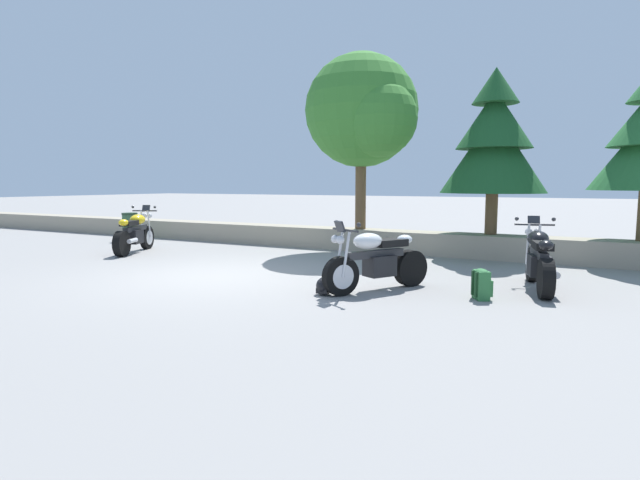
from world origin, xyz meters
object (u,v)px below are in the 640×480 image
(rider_backpack, at_px, (482,284))
(motorcycle_yellow_near_left, at_px, (135,233))
(leafy_tree_far_left, at_px, (365,113))
(motorcycle_black_far_right, at_px, (539,260))
(motorcycle_white_centre, at_px, (376,261))
(rider_helmet, at_px, (324,286))
(trash_bin, at_px, (130,227))
(pine_tree_mid_left, at_px, (494,141))

(rider_backpack, bearing_deg, motorcycle_yellow_near_left, 171.52)
(rider_backpack, height_order, leafy_tree_far_left, leafy_tree_far_left)
(motorcycle_black_far_right, distance_m, rider_backpack, 1.40)
(motorcycle_white_centre, relative_size, rider_backpack, 3.96)
(motorcycle_yellow_near_left, relative_size, rider_helmet, 6.99)
(trash_bin, bearing_deg, motorcycle_white_centre, -19.33)
(trash_bin, bearing_deg, rider_backpack, -15.79)
(motorcycle_yellow_near_left, bearing_deg, rider_backpack, -8.48)
(motorcycle_yellow_near_left, xyz_separation_m, pine_tree_mid_left, (8.12, 3.35, 2.25))
(motorcycle_yellow_near_left, relative_size, leafy_tree_far_left, 0.43)
(motorcycle_white_centre, bearing_deg, rider_helmet, -132.58)
(leafy_tree_far_left, bearing_deg, pine_tree_mid_left, 4.74)
(motorcycle_white_centre, bearing_deg, trash_bin, 160.67)
(motorcycle_black_far_right, distance_m, leafy_tree_far_left, 6.31)
(motorcycle_black_far_right, relative_size, pine_tree_mid_left, 0.53)
(rider_backpack, bearing_deg, motorcycle_black_far_right, 60.11)
(motorcycle_black_far_right, bearing_deg, motorcycle_yellow_near_left, 179.33)
(motorcycle_white_centre, bearing_deg, motorcycle_yellow_near_left, 168.30)
(rider_backpack, relative_size, rider_helmet, 1.68)
(motorcycle_yellow_near_left, relative_size, trash_bin, 2.27)
(motorcycle_yellow_near_left, distance_m, pine_tree_mid_left, 9.07)
(motorcycle_black_far_right, distance_m, pine_tree_mid_left, 4.34)
(rider_helmet, bearing_deg, motorcycle_white_centre, 47.42)
(rider_helmet, height_order, pine_tree_mid_left, pine_tree_mid_left)
(motorcycle_yellow_near_left, bearing_deg, leafy_tree_far_left, 31.86)
(leafy_tree_far_left, distance_m, pine_tree_mid_left, 3.26)
(rider_backpack, bearing_deg, rider_helmet, -159.90)
(motorcycle_yellow_near_left, xyz_separation_m, rider_backpack, (8.77, -1.31, -0.24))
(motorcycle_yellow_near_left, height_order, motorcycle_white_centre, same)
(motorcycle_white_centre, bearing_deg, pine_tree_mid_left, 78.34)
(motorcycle_black_far_right, height_order, trash_bin, motorcycle_black_far_right)
(rider_backpack, height_order, pine_tree_mid_left, pine_tree_mid_left)
(motorcycle_black_far_right, bearing_deg, trash_bin, 170.71)
(pine_tree_mid_left, distance_m, trash_bin, 10.70)
(motorcycle_white_centre, relative_size, motorcycle_black_far_right, 0.91)
(motorcycle_yellow_near_left, relative_size, motorcycle_white_centre, 1.05)
(rider_helmet, distance_m, leafy_tree_far_left, 6.43)
(motorcycle_yellow_near_left, xyz_separation_m, leafy_tree_far_left, (4.97, 3.09, 3.06))
(rider_backpack, distance_m, pine_tree_mid_left, 5.33)
(motorcycle_yellow_near_left, xyz_separation_m, trash_bin, (-2.21, 1.80, -0.05))
(motorcycle_white_centre, height_order, motorcycle_black_far_right, same)
(rider_backpack, distance_m, rider_helmet, 2.40)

